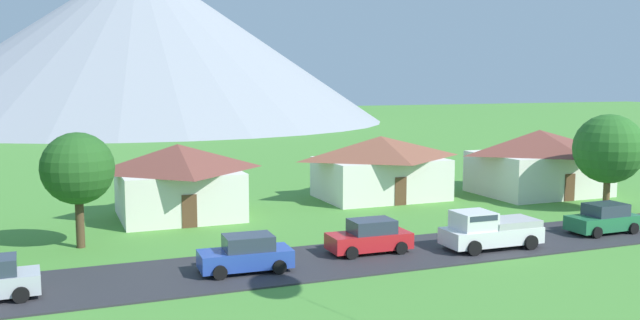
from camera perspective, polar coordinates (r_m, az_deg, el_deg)
road_strip at (r=32.91m, az=-1.59°, el=-8.66°), size 160.00×6.09×0.08m
mountain_east_ridge at (r=146.60m, az=-14.77°, el=9.64°), size 98.71×98.71×33.19m
house_leftmost at (r=54.83m, az=17.86°, el=-0.07°), size 9.75×7.44×4.95m
house_left_center at (r=44.37m, az=-11.78°, el=-1.60°), size 7.92×7.52×4.70m
house_right_center at (r=50.48m, az=5.10°, el=-0.52°), size 9.51×6.75×4.63m
tree_near_left at (r=49.12m, az=23.04°, el=0.86°), size 4.62×4.62×6.51m
tree_left_of_center at (r=37.44m, az=-19.65°, el=-0.70°), size 3.77×3.77×6.09m
parked_car_blue_west_end at (r=31.45m, az=-6.21°, el=-7.87°), size 4.27×2.22×1.68m
parked_car_green_mid_east at (r=42.17m, az=22.69°, el=-4.59°), size 4.22×2.13×1.68m
parked_car_red_east_end at (r=34.70m, az=4.19°, el=-6.45°), size 4.23×2.13×1.68m
pickup_truck_white_east_side at (r=36.44m, az=13.99°, el=-5.68°), size 5.24×2.41×1.99m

